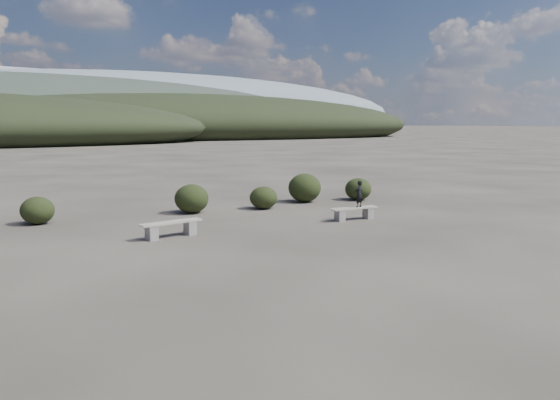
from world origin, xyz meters
TOP-DOWN VIEW (x-y plane):
  - ground at (0.00, 0.00)m, footprint 1200.00×1200.00m
  - bench_left at (-3.19, 4.73)m, footprint 2.01×0.77m
  - bench_right at (3.55, 4.53)m, footprint 1.85×0.44m
  - seated_person at (3.74, 4.53)m, footprint 0.40×0.32m
  - shrub_b at (-1.11, 8.81)m, footprint 1.32×1.32m
  - shrub_c at (1.83, 8.43)m, footprint 1.14×1.14m
  - shrub_d at (4.32, 9.32)m, footprint 1.45×1.45m
  - shrub_e at (6.80, 8.70)m, footprint 1.20×1.20m
  - shrub_f at (-6.60, 9.10)m, footprint 1.13×1.13m

SIDE VIEW (x-z plane):
  - ground at x=0.00m, z-range 0.00..0.00m
  - bench_right at x=3.55m, z-range 0.05..0.51m
  - bench_left at x=-3.19m, z-range 0.05..0.54m
  - shrub_c at x=1.83m, z-range 0.00..0.92m
  - shrub_f at x=-6.60m, z-range 0.00..0.96m
  - shrub_e at x=6.80m, z-range 0.00..1.00m
  - shrub_b at x=-1.11m, z-range 0.00..1.13m
  - shrub_d at x=4.32m, z-range 0.00..1.27m
  - seated_person at x=3.74m, z-range 0.46..1.43m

